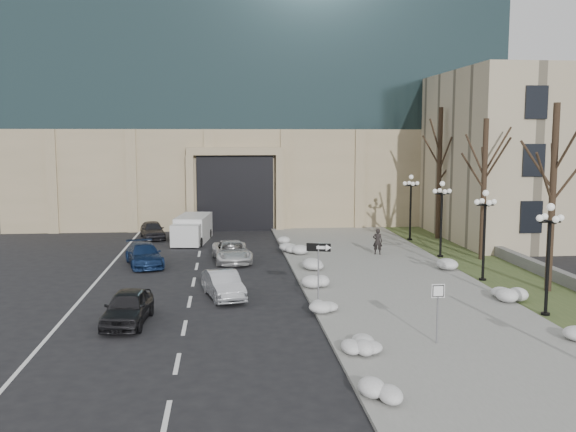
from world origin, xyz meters
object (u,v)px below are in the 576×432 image
Objects in this scene: lamppost_a at (549,244)px; car_d at (232,252)px; pedestrian at (378,241)px; car_a at (128,307)px; car_c at (144,255)px; car_b at (223,285)px; lamppost_c at (442,209)px; keep_sign at (438,301)px; one_way_sign at (323,255)px; box_truck at (192,230)px; lamppost_b at (485,223)px; car_e at (153,230)px; lamppost_d at (411,198)px.

car_d is at bearing 134.11° from lamppost_a.
car_d is 2.75× the size of pedestrian.
car_a is 0.90× the size of car_c.
car_b is 9.18m from car_c.
lamppost_a is at bearing 1.64° from car_a.
car_c is 18.00m from lamppost_c.
car_a is 12.07m from keep_sign.
car_d is at bearing 123.20° from one_way_sign.
lamppost_a is (15.45, -20.79, 2.19)m from box_truck.
lamppost_b and lamppost_c have the same top height.
box_truck is at bearing -11.55° from pedestrian.
car_a is at bearing -99.49° from car_e.
car_d is at bearing 73.59° from car_b.
car_a is 0.84× the size of lamppost_d.
car_a is 1.76× the size of keep_sign.
lamppost_c is (5.70, 16.14, 1.41)m from keep_sign.
lamppost_d is at bearing 6.67° from car_c.
car_e is 3.43m from box_truck.
one_way_sign is at bearing -64.78° from car_c.
lamppost_c reaches higher than car_d.
car_e is at bearing 92.98° from car_b.
car_c is 0.99× the size of car_d.
car_a reaches higher than car_b.
pedestrian is at bearing 31.82° from car_b.
car_d is 0.94× the size of lamppost_b.
lamppost_a is at bearing -51.37° from car_d.
pedestrian reaches higher than car_a.
lamppost_b is at bearing -90.00° from lamppost_d.
car_c is 0.74× the size of box_truck.
lamppost_d is (17.07, 18.71, 2.40)m from car_a.
lamppost_a is 6.50m from lamppost_b.
car_b is 0.86× the size of car_c.
lamppost_d reaches higher than car_b.
car_d is (5.07, 0.65, -0.02)m from car_c.
box_truck is 15.66m from lamppost_d.
lamppost_a is 13.00m from lamppost_c.
car_e is (-0.59, 9.98, 0.01)m from car_c.
lamppost_a is at bearing -49.79° from car_c.
box_truck is at bearing -43.01° from car_e.
car_d is at bearing -62.72° from box_truck.
car_a is at bearing 62.89° from pedestrian.
pedestrian is 4.39m from lamppost_c.
one_way_sign is (4.24, -2.54, 1.78)m from car_b.
lamppost_a is at bearing -31.93° from car_b.
keep_sign is at bearing -58.46° from car_b.
box_truck reaches higher than car_a.
lamppost_c is (18.42, -9.49, 2.42)m from car_e.
lamppost_b is 13.00m from lamppost_d.
car_b is 0.80× the size of lamppost_b.
lamppost_b is (13.27, 1.95, 2.44)m from car_b.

